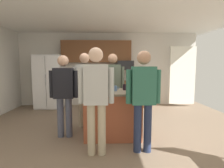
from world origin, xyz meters
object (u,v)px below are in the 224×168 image
(mug_blue_stoneware, at_px, (115,88))
(person_guest_right, at_px, (113,84))
(mug_ceramic_white, at_px, (97,87))
(microwave_over_range, at_px, (125,65))
(person_host_foreground, at_px, (64,91))
(tumbler_amber, at_px, (125,87))
(person_guest_by_door, at_px, (143,95))
(person_guest_left, at_px, (96,94))
(person_elder_center, at_px, (85,85))
(kitchen_island, at_px, (113,113))
(refrigerator, at_px, (49,82))

(mug_blue_stoneware, bearing_deg, person_guest_right, 91.50)
(mug_ceramic_white, bearing_deg, mug_blue_stoneware, -30.72)
(microwave_over_range, distance_m, person_host_foreground, 3.09)
(person_host_foreground, xyz_separation_m, tumbler_amber, (1.23, 0.11, 0.05))
(microwave_over_range, height_order, mug_blue_stoneware, microwave_over_range)
(person_guest_by_door, xyz_separation_m, person_guest_left, (-0.77, -0.07, 0.03))
(person_elder_center, bearing_deg, mug_ceramic_white, -8.12)
(kitchen_island, height_order, person_guest_left, person_guest_left)
(person_guest_left, height_order, mug_ceramic_white, person_guest_left)
(person_guest_right, bearing_deg, refrigerator, -127.55)
(person_guest_right, distance_m, mug_ceramic_white, 0.67)
(person_elder_center, bearing_deg, microwave_over_range, 104.16)
(refrigerator, xyz_separation_m, person_guest_by_door, (2.54, -3.21, 0.08))
(person_elder_center, bearing_deg, mug_blue_stoneware, 1.62)
(microwave_over_range, distance_m, tumbler_amber, 2.59)
(person_guest_right, relative_size, mug_blue_stoneware, 14.50)
(mug_ceramic_white, distance_m, mug_blue_stoneware, 0.43)
(refrigerator, height_order, tumbler_amber, refrigerator)
(microwave_over_range, xyz_separation_m, person_host_foreground, (-1.51, -2.65, -0.50))
(person_elder_center, bearing_deg, person_guest_left, -32.18)
(refrigerator, relative_size, person_host_foreground, 1.09)
(refrigerator, relative_size, microwave_over_range, 3.21)
(mug_blue_stoneware, bearing_deg, refrigerator, 129.65)
(person_host_foreground, height_order, mug_blue_stoneware, person_host_foreground)
(mug_ceramic_white, xyz_separation_m, tumbler_amber, (0.57, -0.09, 0.01))
(person_guest_left, relative_size, mug_ceramic_white, 12.95)
(kitchen_island, relative_size, person_guest_left, 0.72)
(person_elder_center, height_order, person_guest_right, person_elder_center)
(kitchen_island, height_order, mug_blue_stoneware, mug_blue_stoneware)
(person_guest_by_door, distance_m, person_guest_right, 1.53)
(mug_blue_stoneware, bearing_deg, kitchen_island, 163.72)
(kitchen_island, height_order, person_guest_by_door, person_guest_by_door)
(person_elder_center, height_order, mug_ceramic_white, person_elder_center)
(refrigerator, relative_size, person_elder_center, 1.03)
(person_guest_by_door, bearing_deg, person_host_foreground, 29.68)
(kitchen_island, bearing_deg, person_guest_by_door, -54.85)
(microwave_over_range, relative_size, kitchen_island, 0.45)
(microwave_over_range, height_order, person_host_foreground, person_host_foreground)
(mug_blue_stoneware, height_order, tumbler_amber, tumbler_amber)
(refrigerator, distance_m, tumbler_amber, 3.35)
(person_guest_left, bearing_deg, person_elder_center, 35.20)
(person_guest_right, distance_m, person_guest_left, 1.56)
(refrigerator, bearing_deg, mug_ceramic_white, -53.19)
(person_elder_center, xyz_separation_m, person_host_foreground, (-0.35, -0.60, -0.06))
(person_host_foreground, xyz_separation_m, person_guest_right, (1.00, 0.78, 0.06))
(person_guest_left, bearing_deg, person_guest_by_door, -63.94)
(person_host_foreground, bearing_deg, person_guest_by_door, -25.04)
(person_guest_right, distance_m, mug_blue_stoneware, 0.80)
(microwave_over_range, relative_size, person_guest_right, 0.32)
(person_host_foreground, bearing_deg, microwave_over_range, 60.38)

